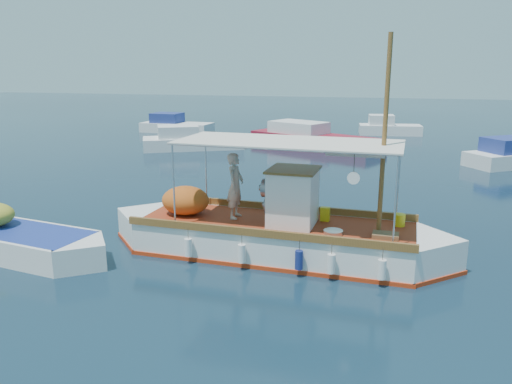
# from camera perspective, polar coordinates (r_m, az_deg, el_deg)

# --- Properties ---
(ground) EXTENTS (160.00, 160.00, 0.00)m
(ground) POSITION_cam_1_polar(r_m,az_deg,el_deg) (14.86, 5.10, -7.23)
(ground) COLOR black
(ground) RESTS_ON ground
(fishing_caique) EXTENTS (10.58, 3.26, 6.46)m
(fishing_caique) POSITION_cam_1_polar(r_m,az_deg,el_deg) (14.81, 1.90, -4.89)
(fishing_caique) COLOR white
(fishing_caique) RESTS_ON ground
(dinghy) EXTENTS (6.73, 2.62, 1.66)m
(dinghy) POSITION_cam_1_polar(r_m,az_deg,el_deg) (16.53, -26.01, -5.15)
(dinghy) COLOR white
(dinghy) RESTS_ON ground
(bg_boat_nw) EXTENTS (6.98, 5.13, 1.80)m
(bg_boat_nw) POSITION_cam_1_polar(r_m,az_deg,el_deg) (34.12, -7.55, 5.72)
(bg_boat_nw) COLOR silver
(bg_boat_nw) RESTS_ON ground
(bg_boat_n) EXTENTS (9.93, 6.89, 1.80)m
(bg_boat_n) POSITION_cam_1_polar(r_m,az_deg,el_deg) (35.60, 6.36, 6.10)
(bg_boat_n) COLOR maroon
(bg_boat_n) RESTS_ON ground
(bg_boat_far_w) EXTENTS (6.08, 2.57, 1.80)m
(bg_boat_far_w) POSITION_cam_1_polar(r_m,az_deg,el_deg) (43.31, -9.25, 7.42)
(bg_boat_far_w) COLOR silver
(bg_boat_far_w) RESTS_ON ground
(bg_boat_far_n) EXTENTS (5.11, 2.56, 1.80)m
(bg_boat_far_n) POSITION_cam_1_polar(r_m,az_deg,el_deg) (42.56, 14.85, 7.02)
(bg_boat_far_n) COLOR silver
(bg_boat_far_n) RESTS_ON ground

